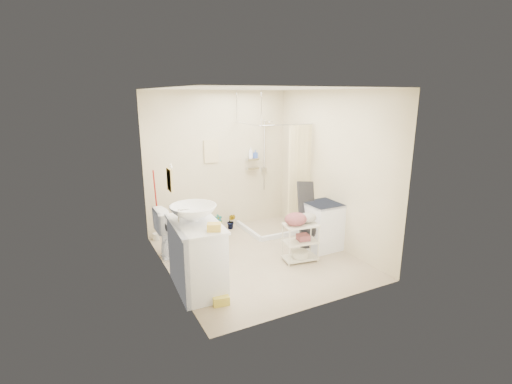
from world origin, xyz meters
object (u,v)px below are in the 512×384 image
(laundry_rack, at_px, (301,239))
(toilet, at_px, (181,231))
(washing_machine, at_px, (322,226))
(vanity, at_px, (197,256))

(laundry_rack, bearing_deg, toilet, 154.64)
(washing_machine, relative_size, laundry_rack, 1.09)
(vanity, height_order, washing_machine, vanity)
(vanity, xyz_separation_m, laundry_rack, (1.70, 0.09, -0.10))
(vanity, distance_m, washing_machine, 2.33)
(washing_machine, bearing_deg, toilet, 158.33)
(vanity, relative_size, washing_machine, 1.34)
(vanity, distance_m, toilet, 1.17)
(toilet, relative_size, washing_machine, 1.03)
(vanity, bearing_deg, laundry_rack, 6.12)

